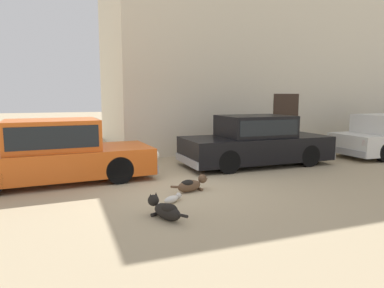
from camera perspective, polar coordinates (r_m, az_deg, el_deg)
ground_plane at (r=7.92m, az=-3.11°, el=-6.83°), size 80.00×80.00×0.00m
parked_sedan_nearest at (r=8.72m, az=-21.62°, el=-1.17°), size 4.65×1.97×1.47m
parked_sedan_second at (r=10.34m, az=10.39°, el=0.54°), size 4.47×1.78×1.45m
apartment_block at (r=17.79m, az=16.40°, el=17.03°), size 17.21×6.38×9.90m
stray_dog_spotted at (r=7.40m, az=-0.09°, el=-6.62°), size 0.94×0.36×0.36m
stray_dog_tan at (r=5.83m, az=-4.43°, el=-10.62°), size 0.48×0.97×0.37m
stray_cat at (r=6.69m, az=-3.24°, el=-8.97°), size 0.52×0.42×0.16m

